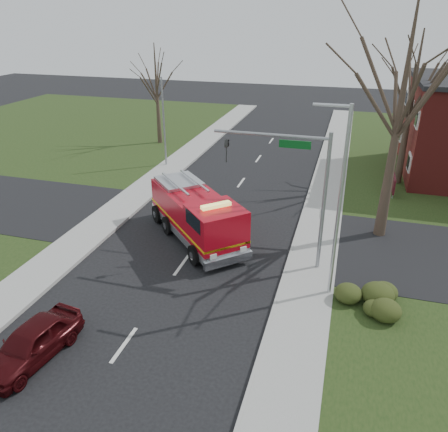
# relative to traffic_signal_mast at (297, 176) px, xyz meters

# --- Properties ---
(ground) EXTENTS (120.00, 120.00, 0.00)m
(ground) POSITION_rel_traffic_signal_mast_xyz_m (-5.21, -1.50, -4.71)
(ground) COLOR black
(ground) RESTS_ON ground
(sidewalk_right) EXTENTS (2.40, 80.00, 0.15)m
(sidewalk_right) POSITION_rel_traffic_signal_mast_xyz_m (0.99, -1.50, -4.63)
(sidewalk_right) COLOR gray
(sidewalk_right) RESTS_ON ground
(sidewalk_left) EXTENTS (2.40, 80.00, 0.15)m
(sidewalk_left) POSITION_rel_traffic_signal_mast_xyz_m (-11.41, -1.50, -4.63)
(sidewalk_left) COLOR gray
(sidewalk_left) RESTS_ON ground
(health_center_sign) EXTENTS (0.12, 2.00, 1.40)m
(health_center_sign) POSITION_rel_traffic_signal_mast_xyz_m (5.29, 11.00, -3.83)
(health_center_sign) COLOR #451018
(health_center_sign) RESTS_ON ground
(hedge_corner) EXTENTS (2.80, 2.00, 0.90)m
(hedge_corner) POSITION_rel_traffic_signal_mast_xyz_m (3.79, -2.50, -4.13)
(hedge_corner) COLOR #293413
(hedge_corner) RESTS_ON lawn_right
(bare_tree_near) EXTENTS (6.00, 6.00, 12.00)m
(bare_tree_near) POSITION_rel_traffic_signal_mast_xyz_m (4.29, 4.50, 2.71)
(bare_tree_near) COLOR #3A2B22
(bare_tree_near) RESTS_ON ground
(bare_tree_far) EXTENTS (5.25, 5.25, 10.50)m
(bare_tree_far) POSITION_rel_traffic_signal_mast_xyz_m (5.79, 13.50, 1.78)
(bare_tree_far) COLOR #3A2B22
(bare_tree_far) RESTS_ON ground
(bare_tree_left) EXTENTS (4.50, 4.50, 9.00)m
(bare_tree_left) POSITION_rel_traffic_signal_mast_xyz_m (-15.21, 18.50, 0.86)
(bare_tree_left) COLOR #3A2B22
(bare_tree_left) RESTS_ON ground
(traffic_signal_mast) EXTENTS (5.29, 0.18, 6.80)m
(traffic_signal_mast) POSITION_rel_traffic_signal_mast_xyz_m (0.00, 0.00, 0.00)
(traffic_signal_mast) COLOR gray
(traffic_signal_mast) RESTS_ON ground
(streetlight_pole) EXTENTS (1.48, 0.16, 8.40)m
(streetlight_pole) POSITION_rel_traffic_signal_mast_xyz_m (1.93, -2.00, -0.16)
(streetlight_pole) COLOR #B7BABF
(streetlight_pole) RESTS_ON ground
(utility_pole_far) EXTENTS (0.14, 0.14, 7.00)m
(utility_pole_far) POSITION_rel_traffic_signal_mast_xyz_m (-12.01, 12.50, -1.21)
(utility_pole_far) COLOR gray
(utility_pole_far) RESTS_ON ground
(fire_engine) EXTENTS (6.98, 7.13, 3.00)m
(fire_engine) POSITION_rel_traffic_signal_mast_xyz_m (-5.38, 1.37, -3.35)
(fire_engine) COLOR #AA0716
(fire_engine) RESTS_ON ground
(parked_car_maroon) EXTENTS (2.20, 4.25, 1.38)m
(parked_car_maroon) POSITION_rel_traffic_signal_mast_xyz_m (-8.01, -9.00, -4.02)
(parked_car_maroon) COLOR #38090B
(parked_car_maroon) RESTS_ON ground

